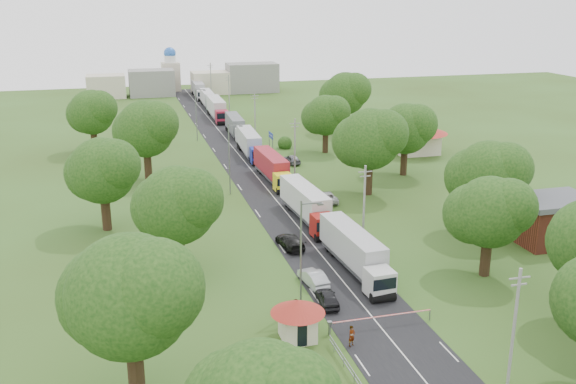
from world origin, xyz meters
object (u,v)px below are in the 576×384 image
object	(u,v)px
pedestrian_near	(352,336)
car_lane_front	(327,298)
info_sign	(271,139)
boom_barrier	(366,320)
guard_booth	(298,315)
car_lane_mid	(313,278)
truck_0	(355,251)

from	to	relation	value
pedestrian_near	car_lane_front	bearing A→B (deg)	60.44
info_sign	pedestrian_near	world-z (taller)	info_sign
boom_barrier	info_sign	bearing A→B (deg)	83.76
guard_booth	car_lane_front	bearing A→B (deg)	49.98
car_lane_front	pedestrian_near	xyz separation A→B (m)	(-0.40, -7.17, 0.18)
car_lane_front	car_lane_mid	world-z (taller)	car_lane_mid
boom_barrier	truck_0	world-z (taller)	truck_0
guard_booth	info_sign	distance (m)	61.27
boom_barrier	car_lane_front	world-z (taller)	car_lane_front
car_lane_front	car_lane_mid	xyz separation A→B (m)	(0.00, 4.29, 0.05)
boom_barrier	car_lane_front	size ratio (longest dim) A/B	2.32
guard_booth	car_lane_mid	size ratio (longest dim) A/B	0.99
car_lane_front	car_lane_mid	distance (m)	4.29
boom_barrier	info_sign	size ratio (longest dim) A/B	2.25
boom_barrier	truck_0	size ratio (longest dim) A/B	0.64
info_sign	car_lane_front	bearing A→B (deg)	-98.48
info_sign	pedestrian_near	xyz separation A→B (m)	(-8.60, -62.17, -2.14)
info_sign	car_lane_front	xyz separation A→B (m)	(-8.20, -55.00, -2.32)
info_sign	truck_0	size ratio (longest dim) A/B	0.28
guard_booth	car_lane_front	distance (m)	6.70
boom_barrier	guard_booth	bearing A→B (deg)	-179.99
guard_booth	pedestrian_near	distance (m)	4.56
boom_barrier	info_sign	distance (m)	60.39
truck_0	car_lane_front	xyz separation A→B (m)	(-5.01, -6.29, -1.44)
guard_booth	car_lane_front	xyz separation A→B (m)	(4.20, 5.00, -1.49)
car_lane_front	pedestrian_near	size ratio (longest dim) A/B	2.31
info_sign	car_lane_mid	bearing A→B (deg)	-99.19
info_sign	guard_booth	bearing A→B (deg)	-101.68
car_lane_front	pedestrian_near	world-z (taller)	pedestrian_near
pedestrian_near	info_sign	bearing A→B (deg)	55.76
guard_booth	car_lane_mid	world-z (taller)	guard_booth
boom_barrier	pedestrian_near	bearing A→B (deg)	-133.30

